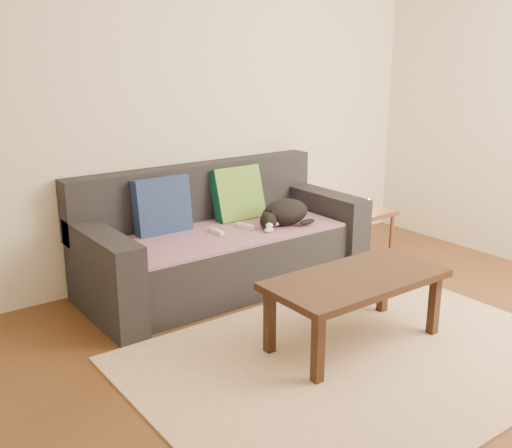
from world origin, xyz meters
The scene contains 13 objects.
ground centered at (0.00, 0.00, 0.00)m, with size 4.50×4.50×0.00m, color brown.
back_wall centered at (0.00, 2.00, 1.30)m, with size 4.50×0.04×2.60m, color beige.
sofa centered at (0.00, 1.57, 0.31)m, with size 2.10×0.94×0.87m.
throw_blanket centered at (0.00, 1.48, 0.43)m, with size 1.66×0.74×0.02m, color #4B2B52.
cushion_navy centered at (-0.39, 1.74, 0.63)m, with size 0.42×0.10×0.42m, color #112249.
cushion_green centered at (0.27, 1.74, 0.63)m, with size 0.41×0.10×0.41m, color #0B4632.
cat centered at (0.43, 1.36, 0.53)m, with size 0.50×0.40×0.19m.
wii_remote_a centered at (-0.10, 1.47, 0.46)m, with size 0.15×0.04×0.03m, color white.
wii_remote_b centered at (0.15, 1.47, 0.46)m, with size 0.15×0.04×0.03m, color white.
side_table centered at (1.25, 1.28, 0.37)m, with size 0.35×0.35×0.44m.
candle centered at (1.25, 1.28, 0.48)m, with size 0.06×0.06×0.09m.
rug centered at (0.00, 0.15, 0.01)m, with size 2.50×1.80×0.01m, color #C6AE88.
coffee_table centered at (0.11, 0.29, 0.38)m, with size 1.09×0.54×0.44m.
Camera 1 is at (-2.30, -1.99, 1.71)m, focal length 42.00 mm.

